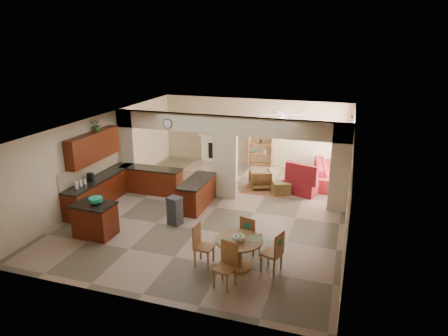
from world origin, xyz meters
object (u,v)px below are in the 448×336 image
(kitchen_island, at_px, (95,220))
(sofa, at_px, (329,173))
(armchair, at_px, (260,179))
(dining_table, at_px, (239,249))

(kitchen_island, relative_size, sofa, 0.42)
(kitchen_island, xyz_separation_m, armchair, (3.48, 4.99, -0.12))
(dining_table, relative_size, armchair, 1.44)
(kitchen_island, distance_m, armchair, 6.08)
(sofa, height_order, armchair, sofa)
(kitchen_island, relative_size, dining_table, 1.00)
(kitchen_island, bearing_deg, sofa, 48.52)
(sofa, relative_size, armchair, 3.39)
(dining_table, height_order, armchair, dining_table)
(sofa, bearing_deg, kitchen_island, 129.23)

